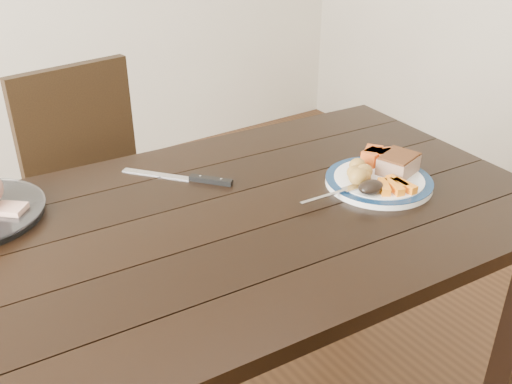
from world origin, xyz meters
TOP-DOWN VIEW (x-y plane):
  - dining_table at (-0.00, 0.00)m, footprint 1.67×1.02m
  - chair_far at (-0.07, 0.74)m, footprint 0.47×0.48m
  - dinner_plate at (0.43, -0.09)m, footprint 0.28×0.28m
  - plate_rim at (0.43, -0.09)m, footprint 0.28×0.28m
  - pork_slice at (0.49, -0.10)m, footprint 0.12×0.11m
  - roasted_potatoes at (0.38, -0.07)m, footprint 0.10×0.10m
  - carrot_batons at (0.41, -0.16)m, footprint 0.09×0.09m
  - pumpkin_wedges at (0.49, -0.03)m, footprint 0.10×0.10m
  - dark_mushroom at (0.35, -0.14)m, footprint 0.07×0.05m
  - fork at (0.27, -0.09)m, footprint 0.18×0.03m
  - cut_slice at (-0.43, 0.28)m, footprint 0.09×0.09m
  - carving_knife at (0.04, 0.20)m, footprint 0.22×0.26m

SIDE VIEW (x-z plane):
  - chair_far at x=-0.07m, z-range 0.06..0.99m
  - dining_table at x=0.00m, z-range 0.28..1.03m
  - carving_knife at x=0.04m, z-range 0.75..0.76m
  - dinner_plate at x=0.43m, z-range 0.75..0.77m
  - plate_rim at x=0.43m, z-range 0.75..0.78m
  - fork at x=0.27m, z-range 0.77..0.77m
  - cut_slice at x=-0.43m, z-range 0.77..0.78m
  - carrot_batons at x=0.41m, z-range 0.77..0.79m
  - dark_mushroom at x=0.35m, z-range 0.77..0.80m
  - pumpkin_wedges at x=0.49m, z-range 0.77..0.81m
  - roasted_potatoes at x=0.38m, z-range 0.77..0.81m
  - pork_slice at x=0.49m, z-range 0.77..0.82m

